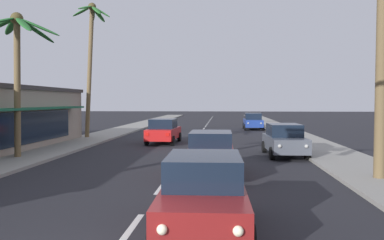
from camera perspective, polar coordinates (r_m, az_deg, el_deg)
sidewalk_right at (r=26.76m, az=16.94°, el=-3.42°), size 3.20×110.00×0.14m
sidewalk_left at (r=27.94m, az=-16.17°, el=-3.16°), size 3.20×110.00×0.14m
lane_markings at (r=26.53m, az=1.02°, el=-3.50°), size 4.28×89.14×0.01m
sedan_lead_at_stop_bar at (r=8.78m, az=1.71°, el=-10.49°), size 2.02×4.48×1.68m
sedan_third_in_queue at (r=15.49m, az=2.71°, el=-4.76°), size 1.96×4.46×1.68m
sedan_oncoming_far at (r=27.19m, az=-4.10°, el=-1.56°), size 2.09×4.50×1.68m
sedan_parked_nearest_kerb at (r=41.00m, az=8.76°, el=-0.17°), size 1.95×4.45×1.68m
sedan_parked_mid_kerb at (r=21.36m, az=13.14°, el=-2.78°), size 2.06×4.49×1.68m
palm_left_second at (r=21.35m, az=-23.81°, el=9.08°), size 4.24×3.81×7.18m
palm_left_third at (r=31.50m, az=-14.36°, el=10.29°), size 3.13×3.13×10.31m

